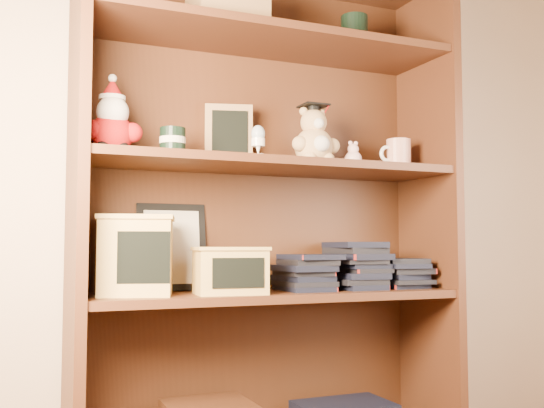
{
  "coord_description": "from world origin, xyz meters",
  "views": [
    {
      "loc": [
        -0.65,
        -0.51,
        0.69
      ],
      "look_at": [
        0.12,
        1.3,
        0.82
      ],
      "focal_mm": 42.0,
      "sensor_mm": 36.0,
      "label": 1
    }
  ],
  "objects": [
    {
      "name": "teachers_tin",
      "position": [
        -0.2,
        1.3,
        0.99
      ],
      "size": [
        0.08,
        0.08,
        0.09
      ],
      "color": "black",
      "rests_on": "shelf_upper"
    },
    {
      "name": "treats_box",
      "position": [
        -0.3,
        1.3,
        0.66
      ],
      "size": [
        0.25,
        0.25,
        0.22
      ],
      "color": "tan",
      "rests_on": "shelf_lower"
    },
    {
      "name": "bookcase",
      "position": [
        0.11,
        1.36,
        0.78
      ],
      "size": [
        1.2,
        0.35,
        1.6
      ],
      "color": "#4C2815",
      "rests_on": "ground"
    },
    {
      "name": "certificate_frame",
      "position": [
        -0.17,
        1.44,
        0.69
      ],
      "size": [
        0.22,
        0.06,
        0.27
      ],
      "color": "black",
      "rests_on": "shelf_lower"
    },
    {
      "name": "santa_plush",
      "position": [
        -0.38,
        1.3,
        1.04
      ],
      "size": [
        0.17,
        0.12,
        0.24
      ],
      "color": "#A50F0F",
      "rests_on": "shelf_upper"
    },
    {
      "name": "book_stack_left",
      "position": [
        0.23,
        1.3,
        0.61
      ],
      "size": [
        0.14,
        0.2,
        0.11
      ],
      "color": "black",
      "rests_on": "shelf_lower"
    },
    {
      "name": "teacher_mug",
      "position": [
        0.58,
        1.3,
        1.0
      ],
      "size": [
        0.12,
        0.08,
        0.1
      ],
      "color": "silver",
      "rests_on": "shelf_upper"
    },
    {
      "name": "shelf_upper",
      "position": [
        0.12,
        1.3,
        0.94
      ],
      "size": [
        1.14,
        0.33,
        0.02
      ],
      "color": "#4C2815",
      "rests_on": "ground"
    },
    {
      "name": "egg_cup",
      "position": [
        0.04,
        1.23,
        1.0
      ],
      "size": [
        0.05,
        0.05,
        0.1
      ],
      "color": "white",
      "rests_on": "shelf_upper"
    },
    {
      "name": "book_stack_right",
      "position": [
        0.58,
        1.3,
        0.6
      ],
      "size": [
        0.14,
        0.2,
        0.1
      ],
      "color": "black",
      "rests_on": "shelf_lower"
    },
    {
      "name": "pencils_box",
      "position": [
        -0.04,
        1.24,
        0.62
      ],
      "size": [
        0.22,
        0.17,
        0.14
      ],
      "color": "tan",
      "rests_on": "shelf_lower"
    },
    {
      "name": "grad_teddy_bear",
      "position": [
        0.26,
        1.3,
        1.03
      ],
      "size": [
        0.17,
        0.14,
        0.2
      ],
      "color": "tan",
      "rests_on": "shelf_upper"
    },
    {
      "name": "pink_figurine",
      "position": [
        0.41,
        1.31,
        0.98
      ],
      "size": [
        0.06,
        0.06,
        0.09
      ],
      "color": "beige",
      "rests_on": "shelf_upper"
    },
    {
      "name": "chalkboard_plaque",
      "position": [
        0.01,
        1.42,
        1.05
      ],
      "size": [
        0.15,
        0.1,
        0.2
      ],
      "color": "#9E7547",
      "rests_on": "shelf_upper"
    },
    {
      "name": "shelf_lower",
      "position": [
        0.12,
        1.3,
        0.54
      ],
      "size": [
        1.14,
        0.33,
        0.02
      ],
      "color": "#4C2815",
      "rests_on": "ground"
    },
    {
      "name": "book_stack_mid",
      "position": [
        0.42,
        1.3,
        0.62
      ],
      "size": [
        0.14,
        0.2,
        0.14
      ],
      "color": "black",
      "rests_on": "shelf_lower"
    }
  ]
}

